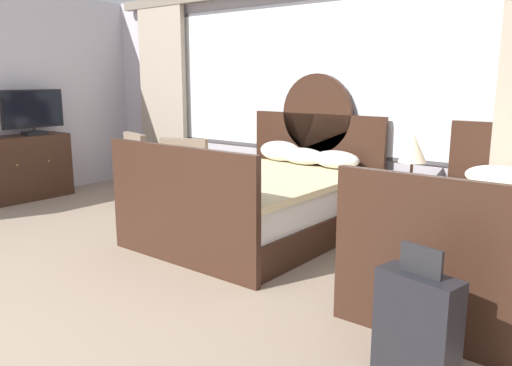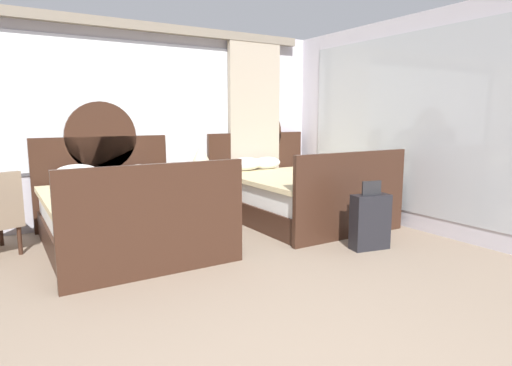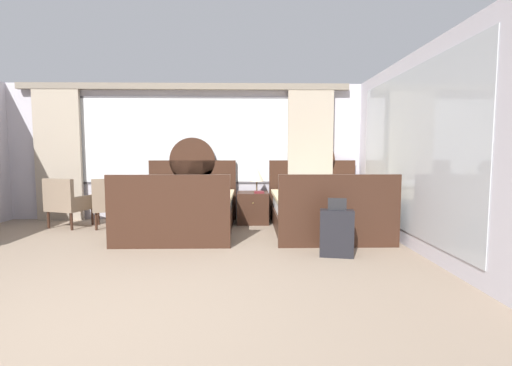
% 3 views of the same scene
% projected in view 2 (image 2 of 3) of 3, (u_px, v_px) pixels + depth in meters
% --- Properties ---
extents(wall_back_window, '(6.99, 0.22, 2.70)m').
position_uv_depth(wall_back_window, '(87.00, 118.00, 5.53)').
color(wall_back_window, silver).
rests_on(wall_back_window, ground_plane).
extents(wall_right_mirror, '(0.08, 4.96, 2.70)m').
position_uv_depth(wall_right_mirror, '(426.00, 124.00, 5.31)').
color(wall_right_mirror, silver).
rests_on(wall_right_mirror, ground_plane).
extents(bed_near_window, '(1.71, 2.21, 1.63)m').
position_uv_depth(bed_near_window, '(125.00, 213.00, 4.83)').
color(bed_near_window, '#382116').
rests_on(bed_near_window, ground_plane).
extents(bed_near_mirror, '(1.71, 2.21, 1.63)m').
position_uv_depth(bed_near_mirror, '(295.00, 194.00, 6.05)').
color(bed_near_mirror, '#382116').
rests_on(bed_near_mirror, ground_plane).
extents(nightstand_between_beds, '(0.59, 0.61, 0.59)m').
position_uv_depth(nightstand_between_beds, '(198.00, 199.00, 6.02)').
color(nightstand_between_beds, '#382116').
rests_on(nightstand_between_beds, ground_plane).
extents(table_lamp_on_nightstand, '(0.27, 0.27, 0.49)m').
position_uv_depth(table_lamp_on_nightstand, '(201.00, 154.00, 6.00)').
color(table_lamp_on_nightstand, brown).
rests_on(table_lamp_on_nightstand, nightstand_between_beds).
extents(book_on_nightstand, '(0.18, 0.26, 0.03)m').
position_uv_depth(book_on_nightstand, '(209.00, 178.00, 5.93)').
color(book_on_nightstand, maroon).
rests_on(book_on_nightstand, nightstand_between_beds).
extents(suitcase_on_floor, '(0.45, 0.26, 0.76)m').
position_uv_depth(suitcase_on_floor, '(370.00, 221.00, 4.68)').
color(suitcase_on_floor, black).
rests_on(suitcase_on_floor, ground_plane).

